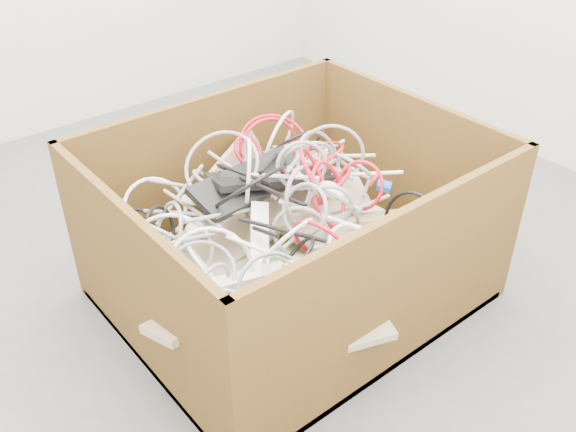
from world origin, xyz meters
TOP-DOWN VIEW (x-y plane):
  - ground at (0.00, 0.00)m, footprint 3.00×3.00m
  - cardboard_box at (-0.01, -0.22)m, footprint 1.10×0.91m
  - keyboard_pile at (-0.02, -0.21)m, footprint 1.03×0.97m
  - mice_scatter at (-0.07, -0.20)m, footprint 0.67×0.51m
  - power_strip_left at (-0.19, -0.30)m, footprint 0.21×0.25m
  - power_strip_right at (-0.31, -0.39)m, footprint 0.28×0.08m
  - vga_plug at (0.31, -0.31)m, footprint 0.06×0.06m
  - cable_tangle at (-0.09, -0.20)m, footprint 0.98×0.81m

SIDE VIEW (x-z plane):
  - ground at x=0.00m, z-range 0.00..0.00m
  - cardboard_box at x=-0.01m, z-range -0.13..0.43m
  - keyboard_pile at x=-0.02m, z-range 0.12..0.46m
  - power_strip_right at x=-0.31m, z-range 0.27..0.36m
  - vga_plug at x=0.31m, z-range 0.33..0.35m
  - power_strip_left at x=-0.19m, z-range 0.29..0.40m
  - mice_scatter at x=-0.07m, z-range 0.29..0.45m
  - cable_tangle at x=-0.09m, z-range 0.17..0.61m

